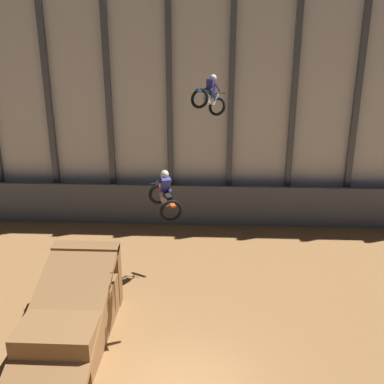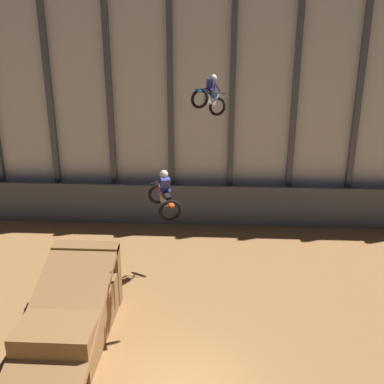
# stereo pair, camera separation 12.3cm
# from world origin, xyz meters

# --- Properties ---
(arena_back_wall) EXTENTS (32.00, 0.40, 12.00)m
(arena_back_wall) POSITION_xyz_m (0.00, 12.61, 6.00)
(arena_back_wall) COLOR silver
(arena_back_wall) RESTS_ON ground_plane
(lower_barrier) EXTENTS (31.36, 0.20, 2.11)m
(lower_barrier) POSITION_xyz_m (0.00, 11.79, 1.06)
(lower_barrier) COLOR #474C56
(lower_barrier) RESTS_ON ground_plane
(dirt_ramp) EXTENTS (2.37, 6.41, 2.48)m
(dirt_ramp) POSITION_xyz_m (-3.80, 2.46, 0.82)
(dirt_ramp) COLOR brown
(dirt_ramp) RESTS_ON ground_plane
(rider_bike_left_air) EXTENTS (1.25, 1.81, 1.49)m
(rider_bike_left_air) POSITION_xyz_m (-0.83, 3.41, 4.56)
(rider_bike_left_air) COLOR black
(rider_bike_right_air) EXTENTS (1.45, 1.81, 1.64)m
(rider_bike_right_air) POSITION_xyz_m (0.51, 7.21, 7.19)
(rider_bike_right_air) COLOR black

